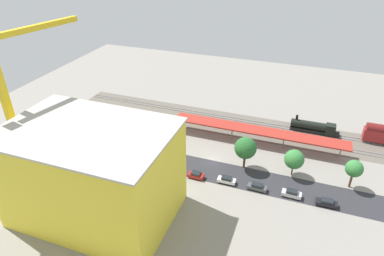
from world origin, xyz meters
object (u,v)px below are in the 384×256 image
(street_tree_0, at_px, (112,126))
(traffic_light, at_px, (150,135))
(parked_car_4, at_px, (196,175))
(street_tree_2, at_px, (294,159))
(street_tree_3, at_px, (354,169))
(parked_car_2, at_px, (257,187))
(parked_car_1, at_px, (292,194))
(parked_car_3, at_px, (227,180))
(construction_building, at_px, (93,174))
(street_tree_1, at_px, (245,148))
(box_truck_1, at_px, (144,166))
(tower_crane, at_px, (16,98))
(parked_car_0, at_px, (327,203))
(platform_canopy_near, at_px, (258,131))
(locomotive, at_px, (315,127))
(box_truck_0, at_px, (99,154))

(street_tree_0, distance_m, traffic_light, 12.04)
(parked_car_4, bearing_deg, street_tree_2, -157.38)
(street_tree_3, bearing_deg, parked_car_2, 22.29)
(parked_car_1, relative_size, parked_car_3, 1.02)
(construction_building, height_order, street_tree_2, construction_building)
(parked_car_1, bearing_deg, street_tree_1, -30.38)
(box_truck_1, bearing_deg, tower_crane, 24.06)
(box_truck_1, height_order, street_tree_3, street_tree_3)
(parked_car_0, distance_m, parked_car_1, 7.62)
(platform_canopy_near, distance_m, tower_crane, 61.50)
(locomotive, distance_m, street_tree_0, 60.28)
(parked_car_1, xyz_separation_m, street_tree_1, (12.60, -7.39, 5.10))
(tower_crane, xyz_separation_m, traffic_light, (-21.03, -21.00, -17.11))
(construction_building, bearing_deg, traffic_light, -89.10)
(street_tree_0, height_order, street_tree_3, street_tree_3)
(street_tree_1, bearing_deg, box_truck_0, 14.16)
(locomotive, bearing_deg, box_truck_1, 40.88)
(locomotive, bearing_deg, platform_canopy_near, 37.28)
(platform_canopy_near, xyz_separation_m, traffic_light, (27.53, 12.58, 0.09))
(parked_car_1, height_order, box_truck_1, box_truck_1)
(parked_car_4, bearing_deg, street_tree_3, -165.79)
(street_tree_2, relative_size, street_tree_3, 0.96)
(parked_car_2, relative_size, street_tree_2, 0.65)
(parked_car_2, relative_size, parked_car_4, 1.13)
(tower_crane, distance_m, street_tree_0, 28.13)
(parked_car_1, xyz_separation_m, tower_crane, (60.09, 13.41, 20.52))
(parked_car_0, bearing_deg, parked_car_2, -0.60)
(parked_car_2, bearing_deg, construction_building, 30.66)
(platform_canopy_near, height_order, street_tree_3, street_tree_3)
(parked_car_4, xyz_separation_m, street_tree_1, (-10.24, -8.22, 5.17))
(parked_car_4, distance_m, street_tree_1, 14.11)
(box_truck_0, bearing_deg, platform_canopy_near, -149.86)
(parked_car_0, distance_m, traffic_light, 47.48)
(parked_car_0, height_order, parked_car_1, parked_car_1)
(parked_car_4, distance_m, box_truck_0, 26.82)
(street_tree_3, relative_size, traffic_light, 1.17)
(box_truck_0, height_order, street_tree_3, street_tree_3)
(locomotive, xyz_separation_m, tower_crane, (64.02, 45.34, 19.63))
(locomotive, relative_size, parked_car_1, 3.18)
(platform_canopy_near, xyz_separation_m, street_tree_2, (-10.85, 11.77, 0.52))
(locomotive, xyz_separation_m, parked_car_1, (3.92, 31.93, -0.89))
(street_tree_0, relative_size, street_tree_1, 0.82)
(locomotive, xyz_separation_m, street_tree_0, (55.01, 24.45, 3.09))
(parked_car_3, distance_m, street_tree_1, 9.52)
(parked_car_2, bearing_deg, parked_car_1, -178.14)
(construction_building, xyz_separation_m, tower_crane, (21.20, -5.24, 11.29))
(construction_building, relative_size, traffic_light, 5.09)
(construction_building, height_order, street_tree_3, construction_building)
(tower_crane, relative_size, street_tree_0, 5.00)
(parked_car_0, distance_m, box_truck_0, 57.26)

